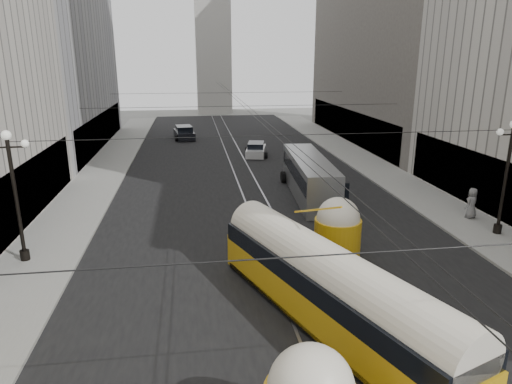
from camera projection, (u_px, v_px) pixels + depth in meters
name	position (u px, v px, depth m)	size (l,w,h in m)	color
road	(245.00, 178.00, 37.87)	(20.00, 85.00, 0.02)	black
sidewalk_left	(104.00, 172.00, 39.56)	(4.00, 72.00, 0.15)	gray
sidewalk_right	(368.00, 164.00, 42.78)	(4.00, 72.00, 0.15)	gray
rail_left	(236.00, 179.00, 37.77)	(0.12, 85.00, 0.04)	gray
rail_right	(254.00, 178.00, 37.97)	(0.12, 85.00, 0.04)	gray
building_left_far	(29.00, 9.00, 45.81)	(12.60, 28.60, 28.60)	#999999
distant_tower	(212.00, 25.00, 78.68)	(6.00, 6.00, 31.36)	#B2AFA8
lamppost_left_mid	(15.00, 189.00, 21.35)	(1.86, 0.44, 6.37)	black
lamppost_right_mid	(507.00, 171.00, 24.74)	(1.86, 0.44, 6.37)	black
catenary	(248.00, 108.00, 35.25)	(25.00, 72.00, 0.23)	black
streetcar	(329.00, 287.00, 16.78)	(6.68, 13.84, 3.20)	gold
city_bus	(309.00, 175.00, 32.83)	(3.04, 11.14, 2.80)	gray
sedan_white_far	(256.00, 150.00, 46.39)	(2.63, 4.61, 1.37)	silver
sedan_dark_far	(184.00, 133.00, 56.02)	(2.74, 5.26, 1.58)	black
pedestrian_sidewalk_right	(472.00, 203.00, 27.93)	(0.93, 0.57, 1.90)	slate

